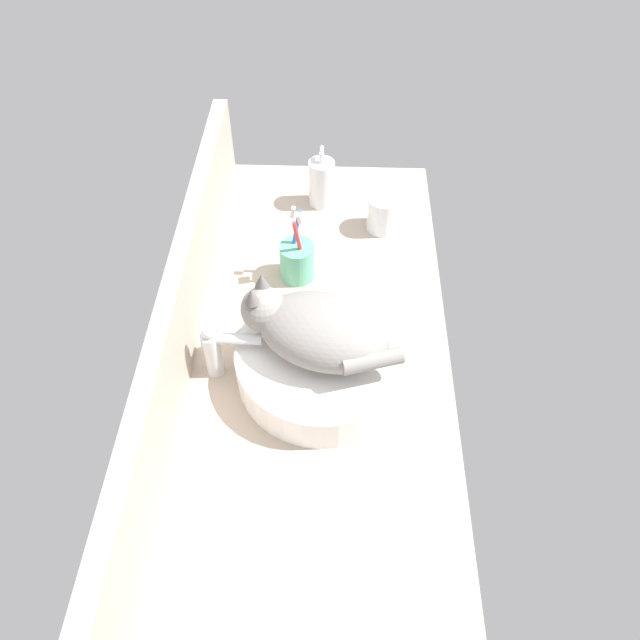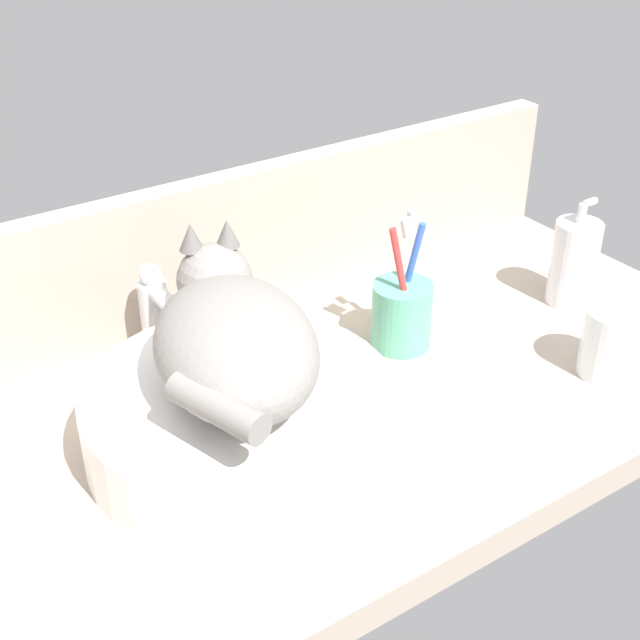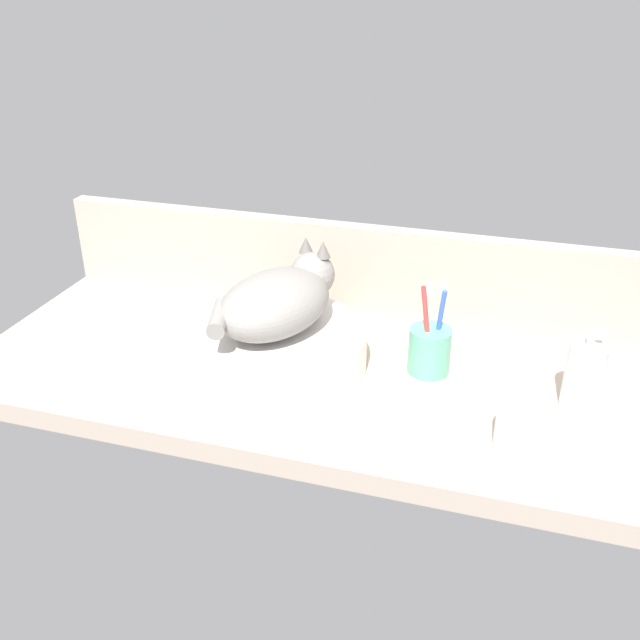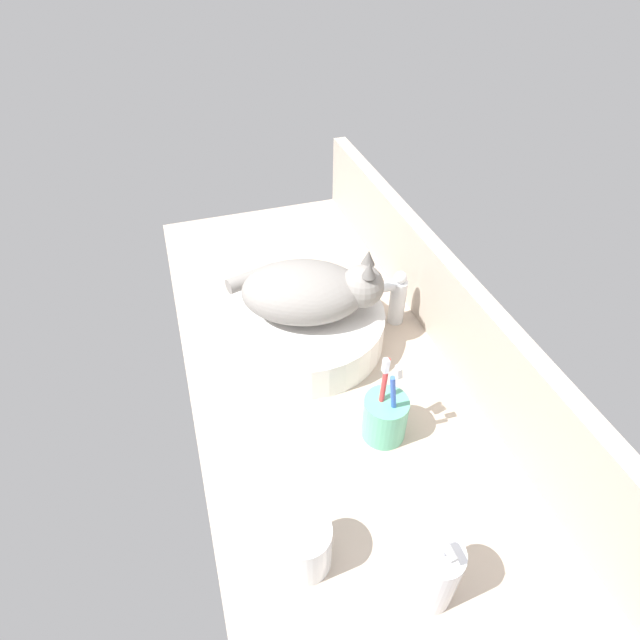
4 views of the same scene
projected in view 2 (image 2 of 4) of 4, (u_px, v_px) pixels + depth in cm
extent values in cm
cube|color=#B2A08E|center=(276.00, 432.00, 105.06)|extent=(130.07, 56.08, 4.00)
cube|color=#AD9E8E|center=(170.00, 259.00, 117.55)|extent=(130.07, 3.60, 19.49)
cylinder|color=white|center=(240.00, 418.00, 97.69)|extent=(34.17, 34.17, 7.87)
ellipsoid|color=gray|center=(236.00, 346.00, 92.79)|extent=(23.95, 29.06, 11.00)
sphere|color=gray|center=(215.00, 281.00, 101.78)|extent=(8.80, 8.80, 8.80)
cone|color=#635F5B|center=(191.00, 237.00, 99.28)|extent=(2.80, 2.80, 3.20)
cone|color=#635F5B|center=(230.00, 232.00, 100.31)|extent=(2.80, 2.80, 3.20)
cylinder|color=gray|center=(217.00, 407.00, 82.90)|extent=(6.14, 11.46, 3.20)
cylinder|color=silver|center=(155.00, 321.00, 112.23)|extent=(3.60, 3.60, 11.00)
cylinder|color=silver|center=(169.00, 304.00, 106.13)|extent=(2.26, 10.01, 2.20)
sphere|color=silver|center=(150.00, 274.00, 108.75)|extent=(2.80, 2.80, 2.80)
cylinder|color=silver|center=(572.00, 262.00, 124.60)|extent=(6.51, 6.51, 12.25)
cylinder|color=silver|center=(580.00, 213.00, 120.70)|extent=(1.20, 1.20, 2.80)
cylinder|color=silver|center=(588.00, 201.00, 120.55)|extent=(2.20, 1.00, 1.00)
cylinder|color=#5BB28E|center=(402.00, 315.00, 115.59)|extent=(7.89, 7.89, 8.84)
cylinder|color=blue|center=(408.00, 280.00, 114.33)|extent=(2.38, 3.69, 16.93)
cube|color=white|center=(411.00, 220.00, 109.92)|extent=(1.41, 1.18, 2.59)
cylinder|color=#D13838|center=(404.00, 289.00, 112.41)|extent=(3.71, 2.99, 16.89)
cube|color=white|center=(407.00, 228.00, 108.00)|extent=(1.60, 1.09, 2.65)
cylinder|color=white|center=(613.00, 342.00, 109.83)|extent=(7.80, 7.80, 9.01)
cylinder|color=silver|center=(610.00, 355.00, 110.85)|extent=(6.87, 6.87, 5.11)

